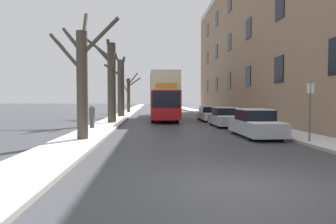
{
  "coord_description": "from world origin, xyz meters",
  "views": [
    {
      "loc": [
        -2.22,
        -6.63,
        1.97
      ],
      "look_at": [
        -0.78,
        17.04,
        1.01
      ],
      "focal_mm": 32.0,
      "sensor_mm": 36.0,
      "label": 1
    }
  ],
  "objects_px": {
    "double_decker_bus": "(163,95)",
    "street_sign_post": "(310,109)",
    "parked_car_0": "(255,124)",
    "bare_tree_left_3": "(129,94)",
    "parked_car_1": "(226,118)",
    "pedestrian_left_sidewalk": "(92,116)",
    "bare_tree_left_1": "(111,79)",
    "bare_tree_left_0": "(82,78)",
    "parked_car_2": "(209,114)",
    "bare_tree_left_2": "(121,86)"
  },
  "relations": [
    {
      "from": "double_decker_bus",
      "to": "street_sign_post",
      "type": "xyz_separation_m",
      "value": [
        5.66,
        -16.64,
        -0.91
      ]
    },
    {
      "from": "double_decker_bus",
      "to": "parked_car_0",
      "type": "height_order",
      "value": "double_decker_bus"
    },
    {
      "from": "bare_tree_left_3",
      "to": "double_decker_bus",
      "type": "distance_m",
      "value": 15.33
    },
    {
      "from": "parked_car_0",
      "to": "parked_car_1",
      "type": "height_order",
      "value": "parked_car_0"
    },
    {
      "from": "pedestrian_left_sidewalk",
      "to": "bare_tree_left_1",
      "type": "bearing_deg",
      "value": -66.51
    },
    {
      "from": "bare_tree_left_0",
      "to": "parked_car_2",
      "type": "height_order",
      "value": "bare_tree_left_0"
    },
    {
      "from": "bare_tree_left_2",
      "to": "double_decker_bus",
      "type": "height_order",
      "value": "bare_tree_left_2"
    },
    {
      "from": "bare_tree_left_1",
      "to": "parked_car_1",
      "type": "xyz_separation_m",
      "value": [
        8.73,
        -2.64,
        -2.99
      ]
    },
    {
      "from": "bare_tree_left_0",
      "to": "parked_car_0",
      "type": "relative_size",
      "value": 1.43
    },
    {
      "from": "bare_tree_left_1",
      "to": "parked_car_1",
      "type": "height_order",
      "value": "bare_tree_left_1"
    },
    {
      "from": "bare_tree_left_2",
      "to": "parked_car_0",
      "type": "xyz_separation_m",
      "value": [
        8.85,
        -18.31,
        -2.82
      ]
    },
    {
      "from": "parked_car_2",
      "to": "parked_car_0",
      "type": "bearing_deg",
      "value": -90.0
    },
    {
      "from": "street_sign_post",
      "to": "parked_car_2",
      "type": "bearing_deg",
      "value": 95.14
    },
    {
      "from": "parked_car_0",
      "to": "parked_car_1",
      "type": "bearing_deg",
      "value": 90.0
    },
    {
      "from": "bare_tree_left_3",
      "to": "street_sign_post",
      "type": "height_order",
      "value": "bare_tree_left_3"
    },
    {
      "from": "parked_car_1",
      "to": "street_sign_post",
      "type": "relative_size",
      "value": 1.47
    },
    {
      "from": "bare_tree_left_0",
      "to": "bare_tree_left_3",
      "type": "height_order",
      "value": "bare_tree_left_0"
    },
    {
      "from": "double_decker_bus",
      "to": "parked_car_2",
      "type": "relative_size",
      "value": 2.59
    },
    {
      "from": "double_decker_bus",
      "to": "pedestrian_left_sidewalk",
      "type": "bearing_deg",
      "value": -117.79
    },
    {
      "from": "parked_car_1",
      "to": "street_sign_post",
      "type": "bearing_deg",
      "value": -81.43
    },
    {
      "from": "parked_car_1",
      "to": "pedestrian_left_sidewalk",
      "type": "xyz_separation_m",
      "value": [
        -9.34,
        -2.08,
        0.28
      ]
    },
    {
      "from": "bare_tree_left_3",
      "to": "parked_car_0",
      "type": "height_order",
      "value": "bare_tree_left_3"
    },
    {
      "from": "parked_car_2",
      "to": "bare_tree_left_1",
      "type": "bearing_deg",
      "value": -158.09
    },
    {
      "from": "bare_tree_left_1",
      "to": "street_sign_post",
      "type": "relative_size",
      "value": 2.71
    },
    {
      "from": "bare_tree_left_0",
      "to": "parked_car_0",
      "type": "height_order",
      "value": "bare_tree_left_0"
    },
    {
      "from": "bare_tree_left_1",
      "to": "double_decker_bus",
      "type": "bearing_deg",
      "value": 47.6
    },
    {
      "from": "bare_tree_left_1",
      "to": "pedestrian_left_sidewalk",
      "type": "xyz_separation_m",
      "value": [
        -0.61,
        -4.72,
        -2.71
      ]
    },
    {
      "from": "bare_tree_left_2",
      "to": "pedestrian_left_sidewalk",
      "type": "xyz_separation_m",
      "value": [
        -0.48,
        -14.16,
        -2.57
      ]
    },
    {
      "from": "parked_car_0",
      "to": "parked_car_1",
      "type": "xyz_separation_m",
      "value": [
        0.0,
        6.22,
        -0.03
      ]
    },
    {
      "from": "double_decker_bus",
      "to": "street_sign_post",
      "type": "relative_size",
      "value": 4.09
    },
    {
      "from": "parked_car_0",
      "to": "double_decker_bus",
      "type": "bearing_deg",
      "value": 107.32
    },
    {
      "from": "double_decker_bus",
      "to": "pedestrian_left_sidewalk",
      "type": "height_order",
      "value": "double_decker_bus"
    },
    {
      "from": "bare_tree_left_1",
      "to": "bare_tree_left_3",
      "type": "height_order",
      "value": "bare_tree_left_1"
    },
    {
      "from": "double_decker_bus",
      "to": "pedestrian_left_sidewalk",
      "type": "relative_size",
      "value": 6.55
    },
    {
      "from": "bare_tree_left_1",
      "to": "pedestrian_left_sidewalk",
      "type": "height_order",
      "value": "bare_tree_left_1"
    },
    {
      "from": "double_decker_bus",
      "to": "bare_tree_left_0",
      "type": "bearing_deg",
      "value": -106.43
    },
    {
      "from": "parked_car_0",
      "to": "street_sign_post",
      "type": "relative_size",
      "value": 1.65
    },
    {
      "from": "bare_tree_left_3",
      "to": "pedestrian_left_sidewalk",
      "type": "relative_size",
      "value": 3.51
    },
    {
      "from": "bare_tree_left_2",
      "to": "bare_tree_left_3",
      "type": "bearing_deg",
      "value": 88.73
    },
    {
      "from": "bare_tree_left_3",
      "to": "parked_car_2",
      "type": "relative_size",
      "value": 1.39
    },
    {
      "from": "bare_tree_left_1",
      "to": "bare_tree_left_2",
      "type": "xyz_separation_m",
      "value": [
        -0.12,
        9.45,
        -0.14
      ]
    },
    {
      "from": "bare_tree_left_0",
      "to": "pedestrian_left_sidewalk",
      "type": "xyz_separation_m",
      "value": [
        -0.6,
        5.5,
        -2.06
      ]
    },
    {
      "from": "parked_car_2",
      "to": "street_sign_post",
      "type": "height_order",
      "value": "street_sign_post"
    },
    {
      "from": "bare_tree_left_0",
      "to": "bare_tree_left_1",
      "type": "distance_m",
      "value": 10.24
    },
    {
      "from": "bare_tree_left_2",
      "to": "bare_tree_left_0",
      "type": "bearing_deg",
      "value": -89.64
    },
    {
      "from": "double_decker_bus",
      "to": "parked_car_0",
      "type": "distance_m",
      "value": 14.49
    },
    {
      "from": "bare_tree_left_0",
      "to": "parked_car_2",
      "type": "xyz_separation_m",
      "value": [
        8.73,
        13.73,
        -2.36
      ]
    },
    {
      "from": "bare_tree_left_1",
      "to": "bare_tree_left_2",
      "type": "height_order",
      "value": "bare_tree_left_1"
    },
    {
      "from": "bare_tree_left_0",
      "to": "bare_tree_left_3",
      "type": "relative_size",
      "value": 1.08
    },
    {
      "from": "parked_car_2",
      "to": "pedestrian_left_sidewalk",
      "type": "relative_size",
      "value": 2.53
    }
  ]
}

